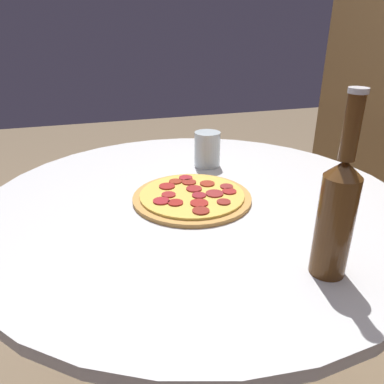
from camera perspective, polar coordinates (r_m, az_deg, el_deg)
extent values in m
cylinder|color=silver|center=(1.15, 0.51, -18.35)|extent=(0.08, 0.08, 0.71)
cylinder|color=silver|center=(0.94, 0.59, -1.57)|extent=(1.05, 1.05, 0.02)
cylinder|color=#C68E47|center=(0.92, 0.00, -0.85)|extent=(0.29, 0.29, 0.01)
cylinder|color=#E0BC4C|center=(0.92, 0.00, -0.40)|extent=(0.26, 0.26, 0.01)
cylinder|color=maroon|center=(0.93, 5.70, 0.10)|extent=(0.04, 0.04, 0.00)
cylinder|color=maroon|center=(0.91, 3.45, -0.24)|extent=(0.04, 0.04, 0.00)
cylinder|color=maroon|center=(0.97, 2.34, 1.29)|extent=(0.04, 0.04, 0.00)
cylinder|color=maroon|center=(0.86, 1.10, -1.70)|extent=(0.04, 0.04, 0.00)
cylinder|color=maroon|center=(1.00, -0.83, 2.19)|extent=(0.04, 0.04, 0.00)
cylinder|color=maroon|center=(0.91, -3.63, -0.32)|extent=(0.03, 0.03, 0.00)
cylinder|color=maroon|center=(0.87, -2.54, -1.63)|extent=(0.04, 0.04, 0.00)
cylinder|color=maroon|center=(0.90, 0.77, -0.54)|extent=(0.03, 0.03, 0.00)
cylinder|color=maroon|center=(0.88, -4.69, -1.37)|extent=(0.04, 0.04, 0.00)
cylinder|color=maroon|center=(0.94, 0.36, 0.51)|extent=(0.04, 0.04, 0.00)
cylinder|color=maroon|center=(0.83, 1.36, -2.87)|extent=(0.04, 0.04, 0.00)
cylinder|color=maroon|center=(0.95, -3.84, 0.88)|extent=(0.04, 0.04, 0.00)
cylinder|color=maroon|center=(0.87, 4.84, -1.51)|extent=(0.03, 0.03, 0.00)
cylinder|color=maroon|center=(0.98, -2.54, 1.61)|extent=(0.03, 0.03, 0.00)
cylinder|color=maroon|center=(0.98, -0.58, 1.50)|extent=(0.04, 0.04, 0.00)
cylinder|color=maroon|center=(0.95, 5.28, 0.84)|extent=(0.03, 0.03, 0.00)
cylinder|color=#563314|center=(0.66, 20.82, -5.01)|extent=(0.06, 0.06, 0.18)
cone|color=#563314|center=(0.62, 22.22, 3.34)|extent=(0.06, 0.06, 0.03)
cylinder|color=#563314|center=(0.60, 23.18, 8.97)|extent=(0.03, 0.03, 0.10)
cylinder|color=silver|center=(0.59, 24.05, 13.96)|extent=(0.03, 0.03, 0.01)
cylinder|color=silver|center=(1.12, 2.34, 6.51)|extent=(0.08, 0.08, 0.10)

